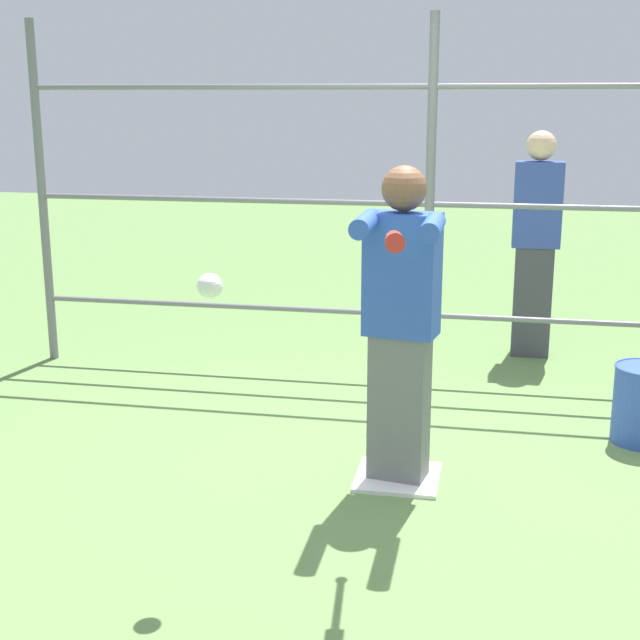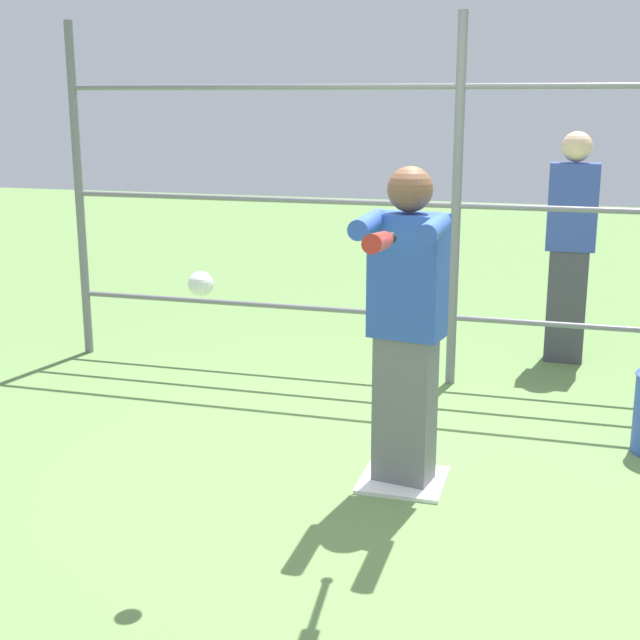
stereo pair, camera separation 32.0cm
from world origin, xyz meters
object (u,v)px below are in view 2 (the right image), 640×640
Objects in this scene: softball_in_flight at (201,284)px; bystander_behind_fence at (570,244)px; batter at (406,319)px; baseball_bat_swinging at (380,241)px.

softball_in_flight is 0.06× the size of bystander_behind_fence.
batter is at bearing 73.58° from bystander_behind_fence.
baseball_bat_swinging is at bearing 93.84° from batter.
bystander_behind_fence is (-0.63, -3.21, -0.48)m from baseball_bat_swinging.
baseball_bat_swinging is 3.31m from bystander_behind_fence.
softball_in_flight is (0.69, 0.01, -0.19)m from baseball_bat_swinging.
baseball_bat_swinging is 0.71m from softball_in_flight.
softball_in_flight is at bearing 54.46° from batter.
bystander_behind_fence reaches higher than baseball_bat_swinging.
softball_in_flight is at bearing 1.09° from baseball_bat_swinging.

